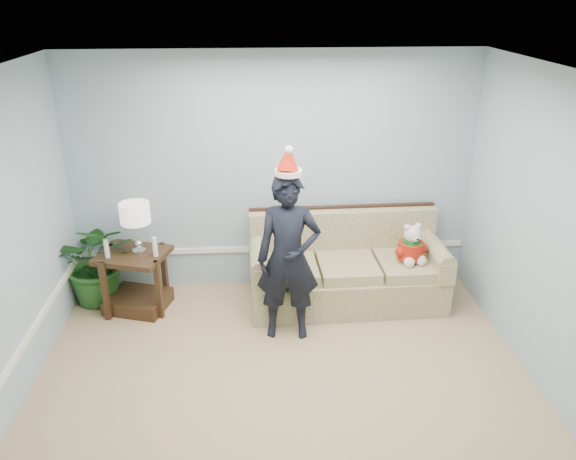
{
  "coord_description": "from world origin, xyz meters",
  "views": [
    {
      "loc": [
        -0.25,
        -3.46,
        3.28
      ],
      "look_at": [
        0.1,
        1.55,
        1.09
      ],
      "focal_mm": 35.0,
      "sensor_mm": 36.0,
      "label": 1
    }
  ],
  "objects_px": {
    "side_table": "(137,287)",
    "teddy_bear": "(411,248)",
    "sofa": "(345,271)",
    "table_lamp": "(135,215)",
    "man": "(288,258)",
    "houseplant": "(97,261)"
  },
  "relations": [
    {
      "from": "side_table",
      "to": "teddy_bear",
      "type": "relative_size",
      "value": 1.84
    },
    {
      "from": "sofa",
      "to": "houseplant",
      "type": "xyz_separation_m",
      "value": [
        -2.74,
        0.15,
        0.14
      ]
    },
    {
      "from": "houseplant",
      "to": "sofa",
      "type": "bearing_deg",
      "value": -3.11
    },
    {
      "from": "side_table",
      "to": "houseplant",
      "type": "height_order",
      "value": "houseplant"
    },
    {
      "from": "side_table",
      "to": "houseplant",
      "type": "bearing_deg",
      "value": 156.6
    },
    {
      "from": "table_lamp",
      "to": "man",
      "type": "relative_size",
      "value": 0.33
    },
    {
      "from": "teddy_bear",
      "to": "sofa",
      "type": "bearing_deg",
      "value": 154.03
    },
    {
      "from": "side_table",
      "to": "table_lamp",
      "type": "distance_m",
      "value": 0.84
    },
    {
      "from": "side_table",
      "to": "sofa",
      "type": "bearing_deg",
      "value": 0.98
    },
    {
      "from": "side_table",
      "to": "man",
      "type": "relative_size",
      "value": 0.49
    },
    {
      "from": "sofa",
      "to": "man",
      "type": "relative_size",
      "value": 1.25
    },
    {
      "from": "side_table",
      "to": "teddy_bear",
      "type": "height_order",
      "value": "teddy_bear"
    },
    {
      "from": "side_table",
      "to": "man",
      "type": "distance_m",
      "value": 1.83
    },
    {
      "from": "sofa",
      "to": "teddy_bear",
      "type": "bearing_deg",
      "value": -14.43
    },
    {
      "from": "sofa",
      "to": "side_table",
      "type": "distance_m",
      "value": 2.31
    },
    {
      "from": "man",
      "to": "table_lamp",
      "type": "bearing_deg",
      "value": 162.1
    },
    {
      "from": "table_lamp",
      "to": "teddy_bear",
      "type": "height_order",
      "value": "table_lamp"
    },
    {
      "from": "houseplant",
      "to": "teddy_bear",
      "type": "relative_size",
      "value": 2.19
    },
    {
      "from": "table_lamp",
      "to": "man",
      "type": "distance_m",
      "value": 1.69
    },
    {
      "from": "side_table",
      "to": "teddy_bear",
      "type": "xyz_separation_m",
      "value": [
        2.98,
        -0.12,
        0.42
      ]
    },
    {
      "from": "houseplant",
      "to": "table_lamp",
      "type": "bearing_deg",
      "value": -19.24
    },
    {
      "from": "sofa",
      "to": "houseplant",
      "type": "height_order",
      "value": "sofa"
    }
  ]
}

